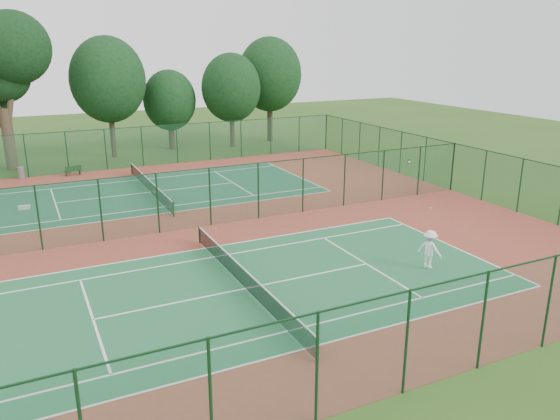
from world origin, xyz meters
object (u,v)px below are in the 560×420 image
object	(u,v)px
bench	(73,170)
kit_bag	(24,207)
player_near	(430,249)
trash_bin	(21,173)

from	to	relation	value
bench	kit_bag	distance (m)	9.56
player_near	trash_bin	bearing A→B (deg)	6.85
trash_bin	kit_bag	xyz separation A→B (m)	(-0.11, -9.27, -0.33)
trash_bin	bench	distance (m)	3.86
trash_bin	kit_bag	size ratio (longest dim) A/B	1.32
trash_bin	bench	world-z (taller)	trash_bin
bench	kit_bag	world-z (taller)	bench
player_near	trash_bin	xyz separation A→B (m)	(-17.01, 28.25, -0.48)
trash_bin	bench	bearing A→B (deg)	-8.29
player_near	kit_bag	world-z (taller)	player_near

